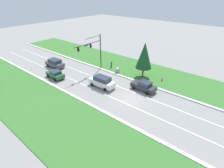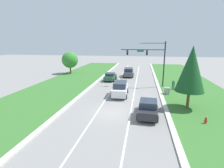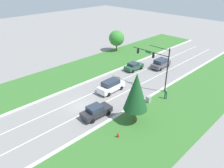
# 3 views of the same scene
# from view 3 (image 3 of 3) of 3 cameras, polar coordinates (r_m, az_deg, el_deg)

# --- Properties ---
(ground_plane) EXTENTS (160.00, 160.00, 0.00)m
(ground_plane) POSITION_cam_3_polar(r_m,az_deg,el_deg) (33.37, -8.02, -5.66)
(ground_plane) COLOR gray
(curb_strip_right) EXTENTS (0.50, 90.00, 0.15)m
(curb_strip_right) POSITION_cam_3_polar(r_m,az_deg,el_deg) (29.71, -1.30, -9.81)
(curb_strip_right) COLOR beige
(curb_strip_right) RESTS_ON ground_plane
(curb_strip_left) EXTENTS (0.50, 90.00, 0.15)m
(curb_strip_left) POSITION_cam_3_polar(r_m,az_deg,el_deg) (37.45, -13.28, -2.13)
(curb_strip_left) COLOR beige
(curb_strip_left) RESTS_ON ground_plane
(grass_verge_right) EXTENTS (10.00, 90.00, 0.08)m
(grass_verge_right) POSITION_cam_3_polar(r_m,az_deg,el_deg) (27.00, 6.65, -14.58)
(grass_verge_right) COLOR #38702D
(grass_verge_right) RESTS_ON ground_plane
(grass_verge_left) EXTENTS (10.00, 90.00, 0.08)m
(grass_verge_left) POSITION_cam_3_polar(r_m,az_deg,el_deg) (41.62, -17.17, 0.39)
(grass_verge_left) COLOR #38702D
(grass_verge_left) RESTS_ON ground_plane
(lane_stripe_inner_left) EXTENTS (0.14, 81.00, 0.01)m
(lane_stripe_inner_left) POSITION_cam_3_polar(r_m,az_deg,el_deg) (34.63, -9.83, -4.48)
(lane_stripe_inner_left) COLOR white
(lane_stripe_inner_left) RESTS_ON ground_plane
(lane_stripe_inner_right) EXTENTS (0.14, 81.00, 0.01)m
(lane_stripe_inner_right) POSITION_cam_3_polar(r_m,az_deg,el_deg) (32.15, -6.06, -6.92)
(lane_stripe_inner_right) COLOR white
(lane_stripe_inner_right) RESTS_ON ground_plane
(traffic_signal_mast) EXTENTS (7.32, 0.41, 7.58)m
(traffic_signal_mast) POSITION_cam_3_polar(r_m,az_deg,el_deg) (36.72, 11.64, 6.04)
(traffic_signal_mast) COLOR black
(traffic_signal_mast) RESTS_ON ground_plane
(white_suv) EXTENTS (2.21, 5.03, 2.02)m
(white_suv) POSITION_cam_3_polar(r_m,az_deg,el_deg) (36.50, -0.24, -0.45)
(white_suv) COLOR white
(white_suv) RESTS_ON ground_plane
(charcoal_sedan) EXTENTS (2.24, 4.51, 1.72)m
(charcoal_sedan) POSITION_cam_3_polar(r_m,az_deg,el_deg) (30.45, -4.17, -7.07)
(charcoal_sedan) COLOR #28282D
(charcoal_sedan) RESTS_ON ground_plane
(forest_sedan) EXTENTS (2.14, 4.20, 1.56)m
(forest_sedan) POSITION_cam_3_polar(r_m,az_deg,el_deg) (45.08, 5.72, 4.66)
(forest_sedan) COLOR #235633
(forest_sedan) RESTS_ON ground_plane
(graphite_suv) EXTENTS (2.29, 4.80, 1.90)m
(graphite_suv) POSITION_cam_3_polar(r_m,az_deg,el_deg) (46.94, 12.61, 5.28)
(graphite_suv) COLOR #4C4C51
(graphite_suv) RESTS_ON ground_plane
(utility_cabinet) EXTENTS (0.70, 0.60, 1.05)m
(utility_cabinet) POSITION_cam_3_polar(r_m,az_deg,el_deg) (34.08, 9.47, -3.99)
(utility_cabinet) COLOR #9E9E99
(utility_cabinet) RESTS_ON ground_plane
(pedestrian) EXTENTS (0.41, 0.28, 1.69)m
(pedestrian) POSITION_cam_3_polar(r_m,az_deg,el_deg) (35.31, 13.89, -2.51)
(pedestrian) COLOR #232842
(pedestrian) RESTS_ON ground_plane
(fire_hydrant) EXTENTS (0.34, 0.20, 0.70)m
(fire_hydrant) POSITION_cam_3_polar(r_m,az_deg,el_deg) (27.14, 1.60, -13.27)
(fire_hydrant) COLOR red
(fire_hydrant) RESTS_ON ground_plane
(conifer_near_right_tree) EXTENTS (3.16, 3.16, 7.10)m
(conifer_near_right_tree) POSITION_cam_3_polar(r_m,az_deg,el_deg) (27.57, 6.34, -2.05)
(conifer_near_right_tree) COLOR brown
(conifer_near_right_tree) RESTS_ON ground_plane
(oak_near_left_tree) EXTENTS (3.85, 3.85, 5.25)m
(oak_near_left_tree) POSITION_cam_3_polar(r_m,az_deg,el_deg) (55.55, 1.21, 11.88)
(oak_near_left_tree) COLOR brown
(oak_near_left_tree) RESTS_ON ground_plane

